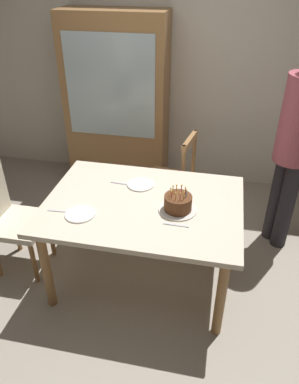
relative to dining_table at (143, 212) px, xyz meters
name	(u,v)px	position (x,y,z in m)	size (l,w,h in m)	color
ground	(144,275)	(0.00, 0.00, -0.67)	(6.40, 6.40, 0.00)	#9E9384
back_wall	(180,68)	(0.00, 1.85, 0.63)	(6.40, 0.10, 2.60)	silver
dining_table	(143,212)	(0.00, 0.00, 0.00)	(1.48, 1.08, 0.76)	beige
birthday_cake	(178,204)	(0.27, -0.05, 0.15)	(0.28, 0.28, 0.19)	silver
plate_near_celebrant	(80,214)	(-0.41, -0.24, 0.09)	(0.22, 0.22, 0.01)	white
plate_far_side	(141,184)	(-0.07, 0.24, 0.09)	(0.22, 0.22, 0.01)	white
fork_near_celebrant	(60,211)	(-0.57, -0.24, 0.09)	(0.18, 0.02, 0.01)	silver
fork_far_side	(121,183)	(-0.23, 0.23, 0.09)	(0.18, 0.02, 0.01)	silver
fork_near_guest	(176,225)	(0.28, -0.23, 0.09)	(0.18, 0.02, 0.01)	silver
chair_spindle_back	(171,181)	(0.08, 0.86, -0.21)	(0.51, 0.51, 0.95)	#9E7042
chair_upholstered	(7,214)	(-1.13, -0.07, -0.14)	(0.45, 0.44, 0.95)	beige
person_guest	(295,143)	(1.12, 0.73, 0.35)	(0.32, 0.32, 1.78)	#262328
china_cabinet	(117,104)	(-0.64, 1.56, 0.28)	(1.10, 0.45, 1.90)	#9E7042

